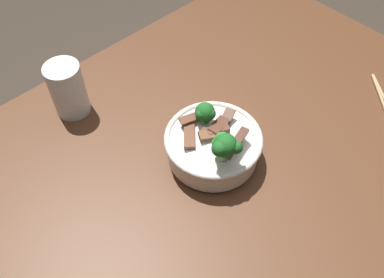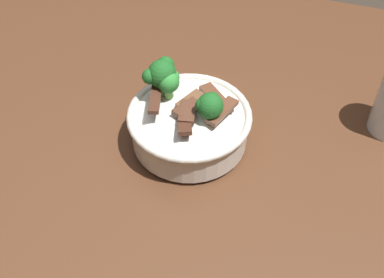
% 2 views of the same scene
% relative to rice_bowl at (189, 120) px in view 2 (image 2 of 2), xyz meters
% --- Properties ---
extents(dining_table, '(1.17, 1.01, 0.77)m').
position_rel_rice_bowl_xyz_m(dining_table, '(-0.06, 0.05, -0.15)').
color(dining_table, '#56331E').
rests_on(dining_table, ground).
extents(rice_bowl, '(0.20, 0.20, 0.14)m').
position_rel_rice_bowl_xyz_m(rice_bowl, '(0.00, 0.00, 0.00)').
color(rice_bowl, silver).
rests_on(rice_bowl, dining_table).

